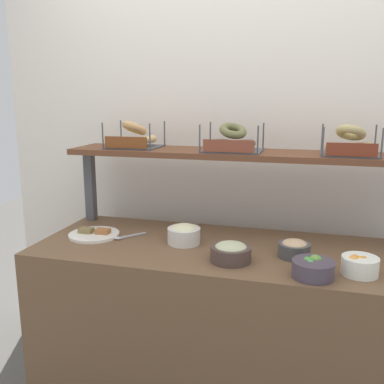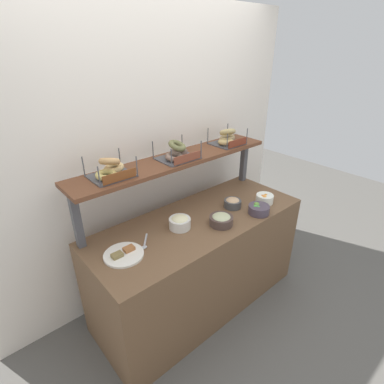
% 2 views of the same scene
% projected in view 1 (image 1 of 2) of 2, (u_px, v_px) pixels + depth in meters
% --- Properties ---
extents(back_wall, '(2.98, 0.06, 2.40)m').
position_uv_depth(back_wall, '(241.00, 159.00, 2.51)').
color(back_wall, white).
rests_on(back_wall, ground_plane).
extents(deli_counter, '(1.78, 0.70, 0.85)m').
position_uv_depth(deli_counter, '(220.00, 328.00, 2.16)').
color(deli_counter, brown).
rests_on(deli_counter, ground_plane).
extents(shelf_riser_left, '(0.05, 0.05, 0.40)m').
position_uv_depth(shelf_riser_left, '(90.00, 186.00, 2.50)').
color(shelf_riser_left, '#4C4C51').
rests_on(shelf_riser_left, deli_counter).
extents(upper_shelf, '(1.74, 0.32, 0.03)m').
position_uv_depth(upper_shelf, '(233.00, 154.00, 2.23)').
color(upper_shelf, brown).
rests_on(upper_shelf, shelf_riser_left).
extents(bowl_tuna_salad, '(0.18, 0.18, 0.09)m').
position_uv_depth(bowl_tuna_salad, '(231.00, 252.00, 1.89)').
color(bowl_tuna_salad, '#493933').
rests_on(bowl_tuna_salad, deli_counter).
extents(bowl_potato_salad, '(0.16, 0.16, 0.10)m').
position_uv_depth(bowl_potato_salad, '(184.00, 234.00, 2.11)').
color(bowl_potato_salad, silver).
rests_on(bowl_potato_salad, deli_counter).
extents(bowl_fruit_salad, '(0.15, 0.15, 0.08)m').
position_uv_depth(bowl_fruit_salad, '(359.00, 265.00, 1.74)').
color(bowl_fruit_salad, white).
rests_on(bowl_fruit_salad, deli_counter).
extents(bowl_hummus, '(0.14, 0.14, 0.08)m').
position_uv_depth(bowl_hummus, '(294.00, 248.00, 1.94)').
color(bowl_hummus, '#47484A').
rests_on(bowl_hummus, deli_counter).
extents(bowl_veggie_mix, '(0.17, 0.17, 0.08)m').
position_uv_depth(bowl_veggie_mix, '(313.00, 268.00, 1.72)').
color(bowl_veggie_mix, '#473C4A').
rests_on(bowl_veggie_mix, deli_counter).
extents(serving_plate_white, '(0.26, 0.26, 0.04)m').
position_uv_depth(serving_plate_white, '(94.00, 234.00, 2.23)').
color(serving_plate_white, white).
rests_on(serving_plate_white, deli_counter).
extents(serving_spoon_near_plate, '(0.13, 0.14, 0.01)m').
position_uv_depth(serving_spoon_near_plate, '(125.00, 237.00, 2.20)').
color(serving_spoon_near_plate, '#B7B7BC').
rests_on(serving_spoon_near_plate, deli_counter).
extents(bagel_basket_plain, '(0.29, 0.25, 0.15)m').
position_uv_depth(bagel_basket_plain, '(134.00, 139.00, 2.37)').
color(bagel_basket_plain, '#4C4C51').
rests_on(bagel_basket_plain, upper_shelf).
extents(bagel_basket_poppy, '(0.30, 0.25, 0.15)m').
position_uv_depth(bagel_basket_poppy, '(232.00, 142.00, 2.20)').
color(bagel_basket_poppy, '#4C4C51').
rests_on(bagel_basket_poppy, upper_shelf).
extents(bagel_basket_sesame, '(0.28, 0.26, 0.15)m').
position_uv_depth(bagel_basket_sesame, '(349.00, 145.00, 2.06)').
color(bagel_basket_sesame, '#4C4C51').
rests_on(bagel_basket_sesame, upper_shelf).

